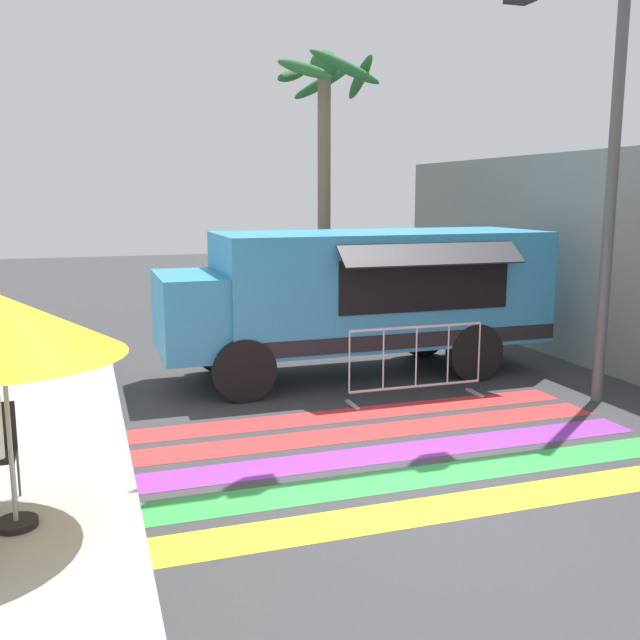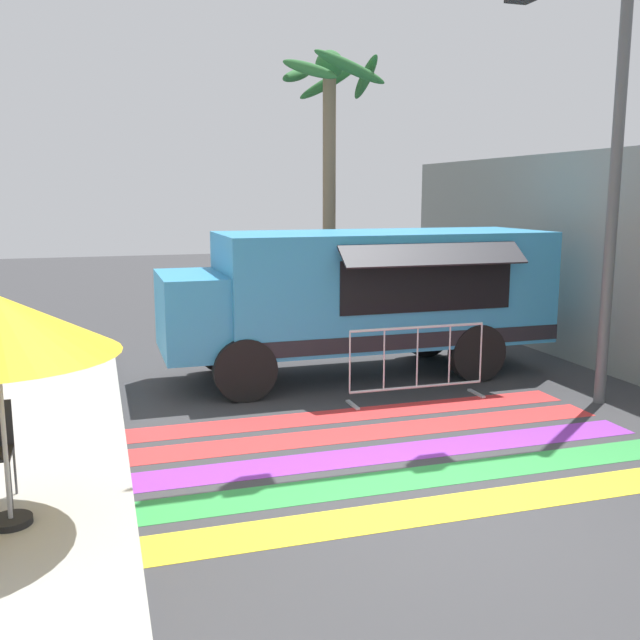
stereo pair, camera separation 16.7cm
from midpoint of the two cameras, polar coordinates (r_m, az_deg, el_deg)
name	(u,v)px [view 2 (the right image)]	position (r m, az deg, el deg)	size (l,w,h in m)	color
ground_plane	(449,501)	(7.34, 10.91, -14.07)	(60.00, 60.00, 0.00)	#38383A
crosswalk_painted	(393,453)	(8.49, 6.41, -10.51)	(6.40, 3.60, 0.01)	yellow
food_truck	(355,293)	(11.64, 3.24, 2.20)	(6.30, 2.50, 2.37)	#338CBF
traffic_signal_pole	(526,46)	(10.04, 16.67, 20.24)	(4.82, 0.29, 6.66)	#515456
barricade_front	(417,364)	(10.47, 8.23, -3.47)	(2.10, 0.44, 1.10)	#B7BABF
palm_tree	(330,126)	(15.67, 1.13, 15.28)	(2.16, 2.24, 5.94)	#7A664C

